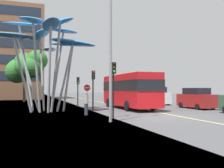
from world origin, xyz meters
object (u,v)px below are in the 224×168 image
Objects in this scene: car_parked_mid at (196,99)px; street_lamp at (115,38)px; red_bus at (129,89)px; pedestrian at (86,104)px; traffic_light_kerb_near at (114,78)px; traffic_light_kerb_far at (93,82)px; leaf_sculpture at (45,39)px; car_parked_far at (157,96)px; no_entry_sign at (87,93)px; traffic_light_island_mid at (78,85)px.

street_lamp reaches higher than car_parked_mid.
red_bus is 5.61× the size of pedestrian.
pedestrian is at bearing 122.36° from traffic_light_kerb_near.
red_bus is 2.70× the size of traffic_light_kerb_far.
red_bus is 2.56× the size of traffic_light_kerb_near.
traffic_light_kerb_near is at bearing -89.39° from traffic_light_kerb_far.
leaf_sculpture is 9.73m from street_lamp.
red_bus is at bearing 162.97° from car_parked_mid.
car_parked_mid is at bearing -17.03° from red_bus.
car_parked_far is 1.81× the size of no_entry_sign.
traffic_light_kerb_near is (4.31, -6.73, -3.70)m from leaf_sculpture.
leaf_sculpture is 2.45× the size of traffic_light_kerb_near.
street_lamp is (-10.66, -14.72, 4.11)m from car_parked_far.
red_bus is 2.99× the size of traffic_light_island_mid.
car_parked_far is at bearing 51.27° from traffic_light_kerb_near.
traffic_light_kerb_far is at bearing -146.24° from car_parked_far.
traffic_light_kerb_near is 1.61× the size of no_entry_sign.
car_parked_far is (10.13, 6.77, -1.61)m from traffic_light_kerb_far.
car_parked_far is at bearing 30.36° from no_entry_sign.
traffic_light_island_mid is 1.88× the size of pedestrian.
traffic_light_kerb_near is at bearing -57.64° from pedestrian.
leaf_sculpture is at bearing -176.14° from red_bus.
leaf_sculpture is at bearing -157.94° from car_parked_far.
no_entry_sign is (-10.58, -6.20, 0.56)m from car_parked_far.
leaf_sculpture is 3.93× the size of no_entry_sign.
red_bus is 4.11× the size of no_entry_sign.
car_parked_mid is 12.55m from pedestrian.
no_entry_sign is at bearing -5.57° from leaf_sculpture.
no_entry_sign is (3.80, -0.37, -4.90)m from leaf_sculpture.
traffic_light_kerb_far is at bearing -86.11° from traffic_light_island_mid.
car_parked_far is 2.48× the size of pedestrian.
street_lamp reaches higher than car_parked_far.
no_entry_sign reaches higher than car_parked_far.
car_parked_mid is 2.57× the size of pedestrian.
traffic_light_kerb_far is at bearing -51.71° from no_entry_sign.
car_parked_mid is 1.89× the size of no_entry_sign.
leaf_sculpture is at bearing 112.68° from street_lamp.
leaf_sculpture reaches higher than traffic_light_island_mid.
traffic_light_kerb_far is (4.25, -0.94, -3.84)m from leaf_sculpture.
red_bus is 8.41m from traffic_light_kerb_near.
red_bus is 6.99m from car_parked_mid.
pedestrian is at bearing -103.27° from no_entry_sign.
leaf_sculpture is 2.17× the size of car_parked_far.
traffic_light_kerb_near is at bearing -57.34° from leaf_sculpture.
traffic_light_kerb_far is 10.93m from car_parked_mid.
no_entry_sign is (-0.45, 0.57, -1.06)m from traffic_light_kerb_far.
leaf_sculpture is 8.80m from traffic_light_kerb_near.
traffic_light_island_mid reaches higher than pedestrian.
no_entry_sign is (-11.24, 1.09, 0.62)m from car_parked_mid.
car_parked_mid is at bearing -5.53° from leaf_sculpture.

